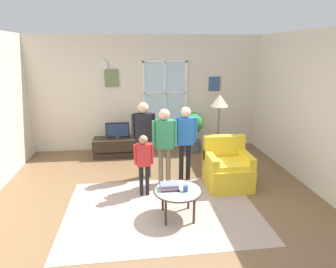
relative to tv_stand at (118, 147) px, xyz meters
name	(u,v)px	position (x,y,z in m)	size (l,w,h in m)	color
ground_plane	(160,213)	(0.72, -2.56, -0.22)	(6.05, 6.74, 0.02)	brown
back_wall	(147,93)	(0.73, 0.56, 1.15)	(5.45, 0.17, 2.72)	beige
area_rug	(162,210)	(0.75, -2.48, -0.21)	(2.92, 2.12, 0.01)	tan
tv_stand	(118,147)	(0.00, 0.00, 0.00)	(1.12, 0.46, 0.43)	#2D2319
television	(118,130)	(0.00, 0.00, 0.41)	(0.53, 0.08, 0.37)	#4C4C4C
armchair	(227,169)	(2.01, -1.79, 0.11)	(0.76, 0.74, 0.87)	yellow
coffee_table	(178,192)	(0.96, -2.69, 0.19)	(0.71, 0.71, 0.44)	#99B2B7
book_stack	(169,186)	(0.84, -2.64, 0.26)	(0.27, 0.20, 0.09)	#56358A
cup	(186,188)	(1.07, -2.74, 0.26)	(0.07, 0.07, 0.09)	#334C8C
remote_near_books	(176,189)	(0.93, -2.69, 0.23)	(0.04, 0.14, 0.02)	black
remote_near_cup	(172,185)	(0.90, -2.53, 0.23)	(0.04, 0.14, 0.02)	black
person_red_shirt	(144,158)	(0.51, -1.97, 0.45)	(0.32, 0.15, 1.06)	black
person_blue_shirt	(185,135)	(1.29, -1.46, 0.67)	(0.42, 0.19, 1.40)	black
person_green_shirt	(164,139)	(0.89, -1.65, 0.68)	(0.43, 0.19, 1.42)	#726656
person_black_shirt	(144,132)	(0.55, -1.25, 0.71)	(0.44, 0.20, 1.47)	black
potted_plant_by_window	(193,129)	(1.77, 0.10, 0.34)	(0.49, 0.49, 0.96)	#4C565B
floor_lamp	(219,109)	(1.97, -1.26, 1.10)	(0.32, 0.32, 1.58)	black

